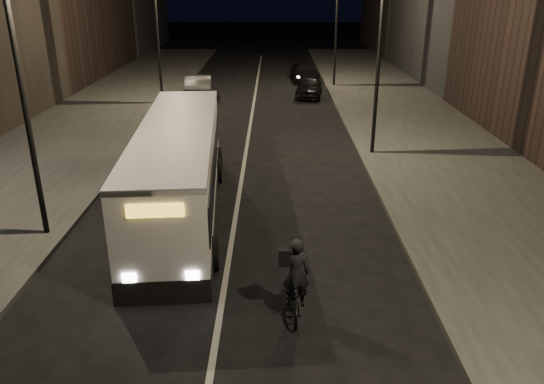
{
  "coord_description": "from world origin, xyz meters",
  "views": [
    {
      "loc": [
        1.24,
        -10.37,
        7.25
      ],
      "look_at": [
        1.2,
        3.92,
        1.5
      ],
      "focal_mm": 35.0,
      "sensor_mm": 36.0,
      "label": 1
    }
  ],
  "objects_px": {
    "city_bus": "(179,166)",
    "car_mid": "(199,87)",
    "streetlight_right_far": "(333,9)",
    "streetlight_right_mid": "(374,29)",
    "cyclist_on_bicycle": "(295,289)",
    "car_far": "(304,72)",
    "car_near": "(309,86)",
    "streetlight_left_far": "(160,14)",
    "streetlight_left_near": "(26,56)"
  },
  "relations": [
    {
      "from": "streetlight_right_mid",
      "to": "city_bus",
      "type": "distance_m",
      "value": 10.13
    },
    {
      "from": "streetlight_right_mid",
      "to": "cyclist_on_bicycle",
      "type": "bearing_deg",
      "value": -106.69
    },
    {
      "from": "streetlight_right_far",
      "to": "cyclist_on_bicycle",
      "type": "distance_m",
      "value": 28.59
    },
    {
      "from": "streetlight_left_near",
      "to": "city_bus",
      "type": "xyz_separation_m",
      "value": [
        3.51,
        1.88,
        -3.75
      ]
    },
    {
      "from": "streetlight_right_far",
      "to": "streetlight_left_far",
      "type": "bearing_deg",
      "value": -150.64
    },
    {
      "from": "cyclist_on_bicycle",
      "to": "car_far",
      "type": "relative_size",
      "value": 0.44
    },
    {
      "from": "streetlight_left_far",
      "to": "car_far",
      "type": "bearing_deg",
      "value": 43.35
    },
    {
      "from": "cyclist_on_bicycle",
      "to": "car_mid",
      "type": "bearing_deg",
      "value": 101.3
    },
    {
      "from": "streetlight_right_mid",
      "to": "streetlight_right_far",
      "type": "distance_m",
      "value": 16.0
    },
    {
      "from": "streetlight_right_far",
      "to": "car_near",
      "type": "height_order",
      "value": "streetlight_right_far"
    },
    {
      "from": "car_mid",
      "to": "streetlight_left_far",
      "type": "bearing_deg",
      "value": 43.38
    },
    {
      "from": "streetlight_right_mid",
      "to": "streetlight_left_near",
      "type": "xyz_separation_m",
      "value": [
        -10.66,
        -8.0,
        0.0
      ]
    },
    {
      "from": "streetlight_left_far",
      "to": "car_near",
      "type": "height_order",
      "value": "streetlight_left_far"
    },
    {
      "from": "cyclist_on_bicycle",
      "to": "car_far",
      "type": "bearing_deg",
      "value": 85.24
    },
    {
      "from": "streetlight_left_near",
      "to": "streetlight_left_far",
      "type": "height_order",
      "value": "same"
    },
    {
      "from": "car_near",
      "to": "car_mid",
      "type": "distance_m",
      "value": 7.23
    },
    {
      "from": "streetlight_right_far",
      "to": "city_bus",
      "type": "xyz_separation_m",
      "value": [
        -7.16,
        -22.12,
        -3.75
      ]
    },
    {
      "from": "streetlight_right_far",
      "to": "streetlight_left_far",
      "type": "relative_size",
      "value": 1.0
    },
    {
      "from": "car_near",
      "to": "car_mid",
      "type": "height_order",
      "value": "car_mid"
    },
    {
      "from": "car_mid",
      "to": "city_bus",
      "type": "bearing_deg",
      "value": 89.94
    },
    {
      "from": "streetlight_right_far",
      "to": "city_bus",
      "type": "distance_m",
      "value": 23.55
    },
    {
      "from": "streetlight_right_mid",
      "to": "city_bus",
      "type": "height_order",
      "value": "streetlight_right_mid"
    },
    {
      "from": "streetlight_left_near",
      "to": "car_mid",
      "type": "distance_m",
      "value": 20.59
    },
    {
      "from": "streetlight_right_far",
      "to": "car_mid",
      "type": "height_order",
      "value": "streetlight_right_far"
    },
    {
      "from": "streetlight_right_far",
      "to": "city_bus",
      "type": "height_order",
      "value": "streetlight_right_far"
    },
    {
      "from": "car_near",
      "to": "car_far",
      "type": "xyz_separation_m",
      "value": [
        0.0,
        5.75,
        -0.03
      ]
    },
    {
      "from": "streetlight_right_far",
      "to": "car_near",
      "type": "distance_m",
      "value": 5.98
    },
    {
      "from": "cyclist_on_bicycle",
      "to": "car_near",
      "type": "bearing_deg",
      "value": 84.43
    },
    {
      "from": "streetlight_left_near",
      "to": "car_far",
      "type": "distance_m",
      "value": 28.29
    },
    {
      "from": "city_bus",
      "to": "car_near",
      "type": "relative_size",
      "value": 2.75
    },
    {
      "from": "streetlight_right_mid",
      "to": "cyclist_on_bicycle",
      "type": "xyz_separation_m",
      "value": [
        -3.59,
        -11.97,
        -4.69
      ]
    },
    {
      "from": "city_bus",
      "to": "car_near",
      "type": "xyz_separation_m",
      "value": [
        5.42,
        18.8,
        -0.92
      ]
    },
    {
      "from": "streetlight_left_near",
      "to": "city_bus",
      "type": "distance_m",
      "value": 5.47
    },
    {
      "from": "streetlight_left_far",
      "to": "car_mid",
      "type": "xyz_separation_m",
      "value": [
        1.73,
        2.0,
        -4.58
      ]
    },
    {
      "from": "streetlight_right_far",
      "to": "car_mid",
      "type": "xyz_separation_m",
      "value": [
        -8.93,
        -4.0,
        -4.58
      ]
    },
    {
      "from": "city_bus",
      "to": "car_mid",
      "type": "distance_m",
      "value": 18.22
    },
    {
      "from": "streetlight_right_mid",
      "to": "cyclist_on_bicycle",
      "type": "distance_m",
      "value": 13.35
    },
    {
      "from": "car_near",
      "to": "car_far",
      "type": "height_order",
      "value": "car_near"
    },
    {
      "from": "streetlight_right_far",
      "to": "city_bus",
      "type": "bearing_deg",
      "value": -107.93
    },
    {
      "from": "streetlight_left_far",
      "to": "cyclist_on_bicycle",
      "type": "height_order",
      "value": "streetlight_left_far"
    },
    {
      "from": "city_bus",
      "to": "cyclist_on_bicycle",
      "type": "relative_size",
      "value": 5.51
    },
    {
      "from": "streetlight_right_mid",
      "to": "car_far",
      "type": "relative_size",
      "value": 1.78
    },
    {
      "from": "streetlight_right_far",
      "to": "streetlight_left_near",
      "type": "distance_m",
      "value": 26.26
    },
    {
      "from": "streetlight_right_mid",
      "to": "streetlight_left_far",
      "type": "relative_size",
      "value": 1.0
    },
    {
      "from": "streetlight_left_far",
      "to": "car_near",
      "type": "xyz_separation_m",
      "value": [
        8.93,
        2.68,
        -4.67
      ]
    },
    {
      "from": "streetlight_right_far",
      "to": "streetlight_left_far",
      "type": "xyz_separation_m",
      "value": [
        -10.66,
        -6.0,
        0.0
      ]
    },
    {
      "from": "cyclist_on_bicycle",
      "to": "car_mid",
      "type": "relative_size",
      "value": 0.43
    },
    {
      "from": "cyclist_on_bicycle",
      "to": "car_near",
      "type": "relative_size",
      "value": 0.5
    },
    {
      "from": "streetlight_right_mid",
      "to": "car_far",
      "type": "bearing_deg",
      "value": 95.37
    },
    {
      "from": "streetlight_right_mid",
      "to": "car_near",
      "type": "distance_m",
      "value": 13.63
    }
  ]
}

